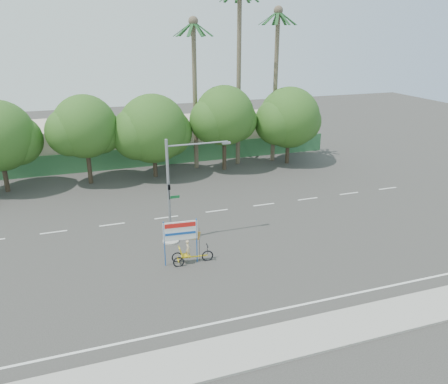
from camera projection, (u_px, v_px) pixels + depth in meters
name	position (u px, v px, depth m)	size (l,w,h in m)	color
ground	(225.00, 264.00, 26.40)	(120.00, 120.00, 0.00)	#33302D
sidewalk_near	(279.00, 342.00, 19.72)	(50.00, 2.40, 0.12)	gray
fence	(159.00, 156.00, 45.12)	(38.00, 0.08, 2.00)	#336B3D
building_left	(56.00, 144.00, 45.78)	(12.00, 8.00, 4.00)	beige
building_right	(219.00, 133.00, 51.23)	(14.00, 8.00, 3.60)	beige
tree_left	(84.00, 129.00, 38.49)	(6.66, 5.60, 8.07)	#473828
tree_center	(152.00, 131.00, 40.49)	(7.62, 6.40, 7.85)	#473828
tree_right	(224.00, 118.00, 42.31)	(6.90, 5.80, 8.36)	#473828
tree_far_right	(289.00, 119.00, 44.61)	(7.38, 6.20, 7.94)	#473828
palm_tall	(239.00, 60.00, 42.41)	(3.73, 3.79, 17.45)	#70604C
palm_mid	(276.00, 70.00, 43.98)	(3.73, 3.79, 15.45)	#70604C
palm_short	(195.00, 79.00, 41.63)	(3.73, 3.79, 14.45)	#70604C
traffic_signal	(174.00, 200.00, 28.25)	(4.72, 1.10, 7.00)	gray
trike_billboard	(186.00, 246.00, 26.09)	(2.99, 0.76, 2.94)	black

